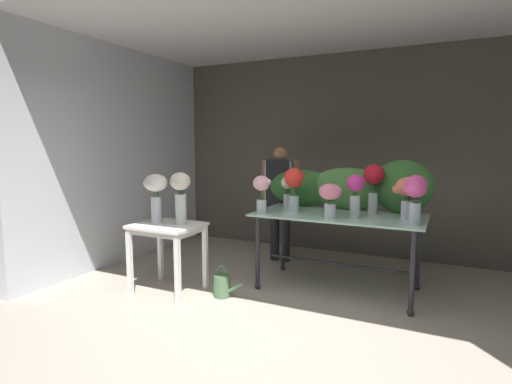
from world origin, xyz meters
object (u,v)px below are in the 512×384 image
at_px(vase_ivory_ranunculus, 288,190).
at_px(vase_fuchsia_stock, 415,194).
at_px(vase_blush_tulips, 262,190).
at_px(watering_can, 222,285).
at_px(side_table_white, 168,233).
at_px(display_table_glass, 338,226).
at_px(vase_scarlet_anemones, 294,185).
at_px(vase_white_roses_tall, 156,191).
at_px(vase_magenta_carnations, 355,193).
at_px(vase_rosy_dahlias, 330,196).
at_px(vase_coral_roses, 407,192).
at_px(vase_crimson_hydrangea, 374,181).
at_px(florist, 280,191).
at_px(vase_cream_lisianthus_tall, 181,193).

bearing_deg(vase_ivory_ranunculus, vase_fuchsia_stock, -15.63).
height_order(vase_blush_tulips, watering_can, vase_blush_tulips).
bearing_deg(side_table_white, display_table_glass, 27.61).
relative_size(vase_ivory_ranunculus, vase_scarlet_anemones, 0.76).
relative_size(vase_fuchsia_stock, vase_white_roses_tall, 0.89).
distance_m(side_table_white, vase_magenta_carnations, 2.06).
distance_m(display_table_glass, vase_ivory_ranunculus, 0.76).
bearing_deg(vase_rosy_dahlias, watering_can, -156.12).
height_order(vase_coral_roses, vase_ivory_ranunculus, vase_coral_roses).
bearing_deg(vase_magenta_carnations, vase_crimson_hydrangea, 69.77).
bearing_deg(florist, vase_fuchsia_stock, -29.30).
relative_size(florist, vase_white_roses_tall, 2.96).
height_order(display_table_glass, vase_white_roses_tall, vase_white_roses_tall).
relative_size(display_table_glass, vase_cream_lisianthus_tall, 3.22).
bearing_deg(watering_can, vase_cream_lisianthus_tall, -172.55).
height_order(vase_ivory_ranunculus, vase_cream_lisianthus_tall, vase_cream_lisianthus_tall).
bearing_deg(vase_blush_tulips, display_table_glass, 21.67).
distance_m(florist, vase_white_roses_tall, 1.81).
bearing_deg(vase_ivory_ranunculus, vase_white_roses_tall, -138.45).
height_order(vase_ivory_ranunculus, vase_blush_tulips, vase_blush_tulips).
height_order(vase_scarlet_anemones, vase_cream_lisianthus_tall, vase_scarlet_anemones).
xyz_separation_m(vase_scarlet_anemones, watering_can, (-0.56, -0.63, -1.04)).
distance_m(florist, vase_cream_lisianthus_tall, 1.64).
relative_size(side_table_white, watering_can, 2.15).
bearing_deg(vase_coral_roses, vase_blush_tulips, -167.87).
xyz_separation_m(display_table_glass, vase_blush_tulips, (-0.79, -0.31, 0.39)).
bearing_deg(vase_crimson_hydrangea, vase_coral_roses, -26.27).
distance_m(vase_magenta_carnations, vase_crimson_hydrangea, 0.37).
distance_m(vase_magenta_carnations, vase_coral_roses, 0.51).
bearing_deg(vase_magenta_carnations, vase_white_roses_tall, -160.25).
bearing_deg(vase_magenta_carnations, vase_rosy_dahlias, -146.41).
xyz_separation_m(vase_blush_tulips, vase_scarlet_anemones, (0.31, 0.19, 0.06)).
bearing_deg(display_table_glass, vase_crimson_hydrangea, 29.53).
distance_m(florist, vase_blush_tulips, 1.09).
height_order(side_table_white, watering_can, side_table_white).
xyz_separation_m(vase_ivory_ranunculus, vase_white_roses_tall, (-1.15, -1.02, 0.03)).
xyz_separation_m(vase_crimson_hydrangea, vase_scarlet_anemones, (-0.81, -0.31, -0.04)).
bearing_deg(vase_white_roses_tall, watering_can, 8.94).
bearing_deg(vase_crimson_hydrangea, vase_blush_tulips, -155.91).
xyz_separation_m(display_table_glass, florist, (-1.00, 0.75, 0.25)).
relative_size(vase_magenta_carnations, watering_can, 1.28).
bearing_deg(vase_cream_lisianthus_tall, vase_blush_tulips, 34.40).
bearing_deg(side_table_white, watering_can, 10.97).
distance_m(vase_coral_roses, vase_ivory_ranunculus, 1.37).
distance_m(vase_white_roses_tall, watering_can, 1.25).
height_order(florist, vase_rosy_dahlias, florist).
relative_size(vase_magenta_carnations, vase_cream_lisianthus_tall, 0.80).
xyz_separation_m(vase_coral_roses, vase_white_roses_tall, (-2.50, -0.87, -0.03)).
xyz_separation_m(side_table_white, florist, (0.66, 1.62, 0.33)).
bearing_deg(vase_white_roses_tall, florist, 63.56).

